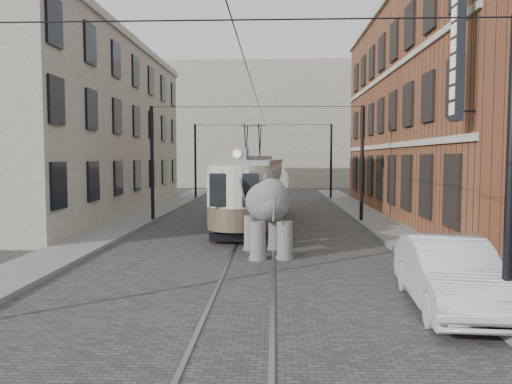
{
  "coord_description": "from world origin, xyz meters",
  "views": [
    {
      "loc": [
        0.77,
        -19.5,
        3.37
      ],
      "look_at": [
        0.07,
        -1.34,
        2.1
      ],
      "focal_mm": 34.84,
      "sensor_mm": 36.0,
      "label": 1
    }
  ],
  "objects": [
    {
      "name": "distant_block",
      "position": [
        0.0,
        40.0,
        7.0
      ],
      "size": [
        28.0,
        10.0,
        14.0
      ],
      "primitive_type": "cube",
      "color": "gray",
      "rests_on": "ground"
    },
    {
      "name": "tram",
      "position": [
        -0.36,
        5.72,
        2.5
      ],
      "size": [
        3.31,
        12.74,
        5.01
      ],
      "primitive_type": null,
      "rotation": [
        0.0,
        0.0,
        -0.06
      ],
      "color": "beige",
      "rests_on": "ground"
    },
    {
      "name": "brick_building",
      "position": [
        11.0,
        9.0,
        6.0
      ],
      "size": [
        8.0,
        26.0,
        12.0
      ],
      "primitive_type": "cube",
      "color": "brown",
      "rests_on": "ground"
    },
    {
      "name": "stucco_building",
      "position": [
        -11.0,
        10.0,
        5.0
      ],
      "size": [
        7.0,
        24.0,
        10.0
      ],
      "primitive_type": "cube",
      "color": "gray",
      "rests_on": "ground"
    },
    {
      "name": "tram_rails",
      "position": [
        0.0,
        0.0,
        0.01
      ],
      "size": [
        1.54,
        80.0,
        0.02
      ],
      "primitive_type": null,
      "color": "slate",
      "rests_on": "ground"
    },
    {
      "name": "sidewalk_right",
      "position": [
        6.0,
        0.0,
        0.07
      ],
      "size": [
        2.0,
        60.0,
        0.15
      ],
      "primitive_type": "cube",
      "color": "slate",
      "rests_on": "ground"
    },
    {
      "name": "sidewalk_left",
      "position": [
        -6.5,
        0.0,
        0.07
      ],
      "size": [
        2.0,
        60.0,
        0.15
      ],
      "primitive_type": "cube",
      "color": "slate",
      "rests_on": "ground"
    },
    {
      "name": "parked_car",
      "position": [
        4.66,
        -8.46,
        0.78
      ],
      "size": [
        1.98,
        4.85,
        1.57
      ],
      "primitive_type": "imported",
      "rotation": [
        0.0,
        0.0,
        -0.07
      ],
      "color": "silver",
      "rests_on": "ground"
    },
    {
      "name": "catenary",
      "position": [
        -0.2,
        5.0,
        3.0
      ],
      "size": [
        11.0,
        30.2,
        6.0
      ],
      "primitive_type": null,
      "color": "black",
      "rests_on": "ground"
    },
    {
      "name": "elephant",
      "position": [
        0.5,
        -2.4,
        1.4
      ],
      "size": [
        3.27,
        4.95,
        2.81
      ],
      "primitive_type": null,
      "rotation": [
        0.0,
        0.0,
        0.17
      ],
      "color": "slate",
      "rests_on": "ground"
    },
    {
      "name": "ground",
      "position": [
        0.0,
        0.0,
        0.0
      ],
      "size": [
        120.0,
        120.0,
        0.0
      ],
      "primitive_type": "plane",
      "color": "#484542"
    }
  ]
}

